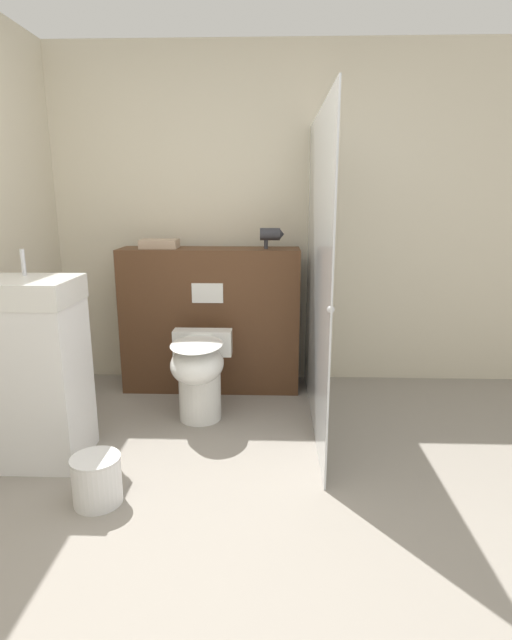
# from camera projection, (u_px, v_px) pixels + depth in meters

# --- Properties ---
(ground_plane) EXTENTS (12.00, 12.00, 0.00)m
(ground_plane) POSITION_uv_depth(u_px,v_px,m) (199.00, 572.00, 1.94)
(ground_plane) COLOR gray
(wall_back) EXTENTS (8.00, 0.06, 2.50)m
(wall_back) POSITION_uv_depth(u_px,v_px,m) (237.00, 220.00, 3.79)
(wall_back) COLOR beige
(wall_back) RESTS_ON ground_plane
(partition_panel) EXTENTS (1.30, 0.33, 1.06)m
(partition_panel) POSITION_uv_depth(u_px,v_px,m) (211.00, 320.00, 3.71)
(partition_panel) COLOR #51331E
(partition_panel) RESTS_ON ground_plane
(shower_glass) EXTENTS (0.04, 1.61, 1.91)m
(shower_glass) POSITION_uv_depth(u_px,v_px,m) (317.00, 275.00, 3.03)
(shower_glass) COLOR silver
(shower_glass) RESTS_ON ground_plane
(toilet) EXTENTS (0.39, 0.55, 0.55)m
(toilet) POSITION_uv_depth(u_px,v_px,m) (199.00, 371.00, 3.19)
(toilet) COLOR white
(toilet) RESTS_ON ground_plane
(sink_vanity) EXTENTS (0.60, 0.41, 1.15)m
(sink_vanity) POSITION_uv_depth(u_px,v_px,m) (25.00, 371.00, 2.68)
(sink_vanity) COLOR white
(sink_vanity) RESTS_ON ground_plane
(hair_drier) EXTENTS (0.17, 0.09, 0.15)m
(hair_drier) POSITION_uv_depth(u_px,v_px,m) (271.00, 235.00, 3.52)
(hair_drier) COLOR #2D2D33
(hair_drier) RESTS_ON partition_panel
(folded_towel) EXTENTS (0.27, 0.18, 0.06)m
(folded_towel) POSITION_uv_depth(u_px,v_px,m) (159.00, 244.00, 3.58)
(folded_towel) COLOR tan
(folded_towel) RESTS_ON partition_panel
(waste_bin) EXTENTS (0.23, 0.23, 0.24)m
(waste_bin) POSITION_uv_depth(u_px,v_px,m) (97.00, 480.00, 2.36)
(waste_bin) COLOR silver
(waste_bin) RESTS_ON ground_plane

